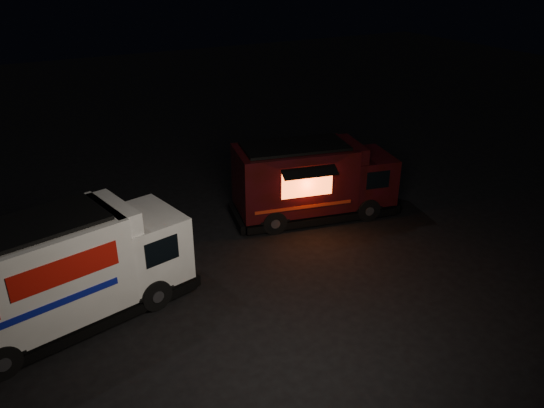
{
  "coord_description": "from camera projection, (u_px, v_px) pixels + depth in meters",
  "views": [
    {
      "loc": [
        -6.14,
        -11.33,
        8.6
      ],
      "look_at": [
        1.06,
        2.0,
        1.41
      ],
      "focal_mm": 35.0,
      "sensor_mm": 36.0,
      "label": 1
    }
  ],
  "objects": [
    {
      "name": "ground",
      "position": [
        273.0,
        282.0,
        15.33
      ],
      "size": [
        80.0,
        80.0,
        0.0
      ],
      "primitive_type": "plane",
      "color": "black",
      "rests_on": "ground"
    },
    {
      "name": "white_truck",
      "position": [
        64.0,
        270.0,
        13.12
      ],
      "size": [
        6.9,
        3.64,
        2.98
      ],
      "primitive_type": null,
      "rotation": [
        0.0,
        0.0,
        0.22
      ],
      "color": "white",
      "rests_on": "ground"
    },
    {
      "name": "red_truck",
      "position": [
        315.0,
        180.0,
        18.68
      ],
      "size": [
        6.21,
        3.35,
        2.74
      ],
      "primitive_type": null,
      "rotation": [
        0.0,
        0.0,
        -0.21
      ],
      "color": "#340910",
      "rests_on": "ground"
    }
  ]
}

